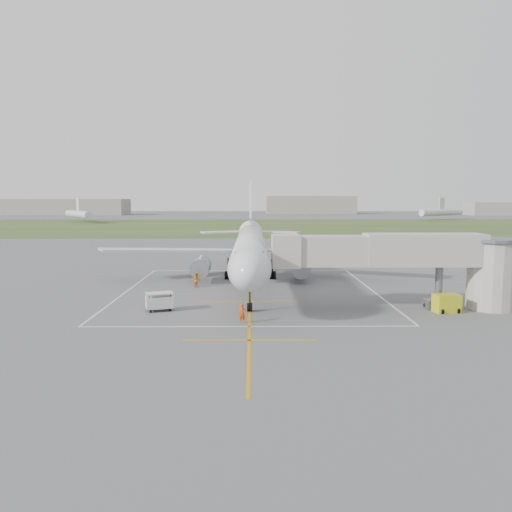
{
  "coord_description": "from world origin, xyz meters",
  "views": [
    {
      "loc": [
        0.2,
        -60.13,
        10.52
      ],
      "look_at": [
        0.68,
        -4.0,
        4.0
      ],
      "focal_mm": 35.0,
      "sensor_mm": 36.0,
      "label": 1
    }
  ],
  "objects_px": {
    "baggage_cart": "(159,302)",
    "ramp_worker_nose": "(242,314)",
    "airliner": "(250,248)",
    "jet_bridge": "(416,260)",
    "gpu_unit": "(447,303)",
    "ramp_worker_wing": "(197,280)"
  },
  "relations": [
    {
      "from": "gpu_unit",
      "to": "ramp_worker_wing",
      "type": "distance_m",
      "value": 28.08
    },
    {
      "from": "ramp_worker_wing",
      "to": "ramp_worker_nose",
      "type": "bearing_deg",
      "value": 157.48
    },
    {
      "from": "ramp_worker_wing",
      "to": "baggage_cart",
      "type": "bearing_deg",
      "value": 129.71
    },
    {
      "from": "gpu_unit",
      "to": "ramp_worker_wing",
      "type": "relative_size",
      "value": 1.44
    },
    {
      "from": "jet_bridge",
      "to": "baggage_cart",
      "type": "height_order",
      "value": "jet_bridge"
    },
    {
      "from": "airliner",
      "to": "gpu_unit",
      "type": "height_order",
      "value": "airliner"
    },
    {
      "from": "jet_bridge",
      "to": "gpu_unit",
      "type": "height_order",
      "value": "jet_bridge"
    },
    {
      "from": "ramp_worker_nose",
      "to": "jet_bridge",
      "type": "bearing_deg",
      "value": 9.05
    },
    {
      "from": "airliner",
      "to": "jet_bridge",
      "type": "distance_m",
      "value": 21.22
    },
    {
      "from": "airliner",
      "to": "jet_bridge",
      "type": "xyz_separation_m",
      "value": [
        15.72,
        -14.25,
        0.35
      ]
    },
    {
      "from": "airliner",
      "to": "ramp_worker_wing",
      "type": "relative_size",
      "value": 27.43
    },
    {
      "from": "baggage_cart",
      "to": "ramp_worker_nose",
      "type": "height_order",
      "value": "baggage_cart"
    },
    {
      "from": "airliner",
      "to": "jet_bridge",
      "type": "bearing_deg",
      "value": -42.19
    },
    {
      "from": "airliner",
      "to": "ramp_worker_nose",
      "type": "relative_size",
      "value": 28.51
    },
    {
      "from": "airliner",
      "to": "ramp_worker_wing",
      "type": "distance_m",
      "value": 7.62
    },
    {
      "from": "jet_bridge",
      "to": "ramp_worker_wing",
      "type": "relative_size",
      "value": 13.73
    },
    {
      "from": "ramp_worker_nose",
      "to": "gpu_unit",
      "type": "bearing_deg",
      "value": 2.56
    },
    {
      "from": "baggage_cart",
      "to": "ramp_worker_wing",
      "type": "distance_m",
      "value": 12.83
    },
    {
      "from": "airliner",
      "to": "ramp_worker_wing",
      "type": "bearing_deg",
      "value": -160.76
    },
    {
      "from": "jet_bridge",
      "to": "ramp_worker_nose",
      "type": "xyz_separation_m",
      "value": [
        -16.35,
        -5.33,
        -3.92
      ]
    },
    {
      "from": "gpu_unit",
      "to": "ramp_worker_nose",
      "type": "distance_m",
      "value": 19.27
    },
    {
      "from": "gpu_unit",
      "to": "ramp_worker_wing",
      "type": "bearing_deg",
      "value": 142.44
    }
  ]
}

